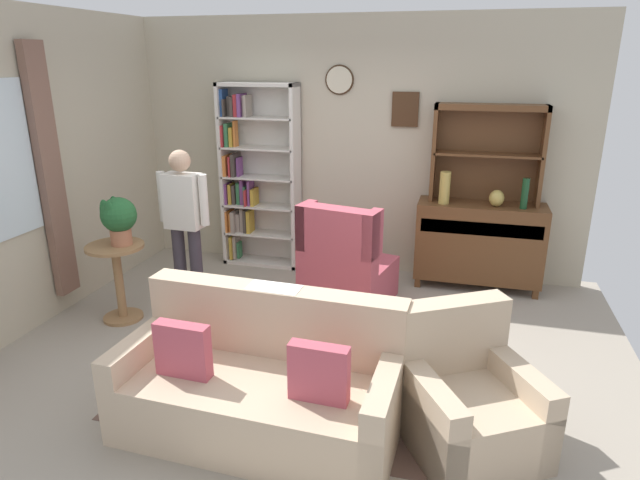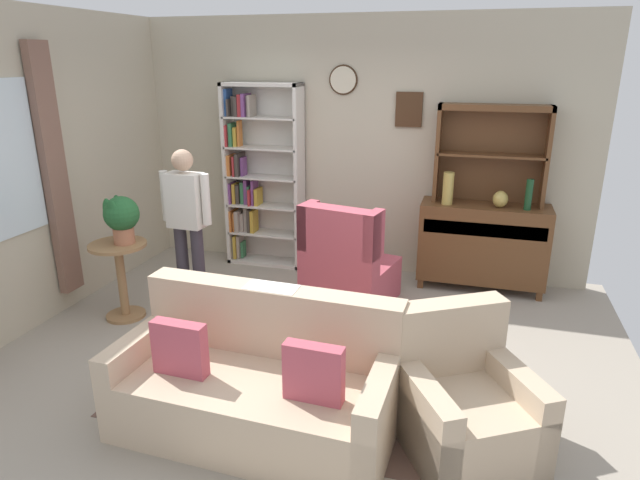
% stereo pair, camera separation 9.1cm
% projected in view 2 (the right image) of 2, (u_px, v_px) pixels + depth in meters
% --- Properties ---
extents(ground_plane, '(5.40, 4.60, 0.02)m').
position_uv_depth(ground_plane, '(302.00, 355.00, 4.56)').
color(ground_plane, '#9E9384').
extents(wall_back, '(5.00, 0.09, 2.80)m').
position_uv_depth(wall_back, '(360.00, 148.00, 6.05)').
color(wall_back, '#BCB299').
rests_on(wall_back, ground_plane).
extents(wall_left, '(0.16, 4.20, 2.80)m').
position_uv_depth(wall_left, '(23.00, 173.00, 4.73)').
color(wall_left, '#BCB299').
rests_on(wall_left, ground_plane).
extents(area_rug, '(2.68, 1.83, 0.01)m').
position_uv_depth(area_rug, '(314.00, 376.00, 4.23)').
color(area_rug, brown).
rests_on(area_rug, ground_plane).
extents(bookshelf, '(0.90, 0.30, 2.10)m').
position_uv_depth(bookshelf, '(258.00, 177.00, 6.30)').
color(bookshelf, silver).
rests_on(bookshelf, ground_plane).
extents(sideboard, '(1.30, 0.45, 0.92)m').
position_uv_depth(sideboard, '(482.00, 243.00, 5.72)').
color(sideboard, brown).
rests_on(sideboard, ground_plane).
extents(sideboard_hutch, '(1.10, 0.26, 1.00)m').
position_uv_depth(sideboard_hutch, '(492.00, 141.00, 5.48)').
color(sideboard_hutch, brown).
rests_on(sideboard_hutch, sideboard).
extents(vase_tall, '(0.11, 0.11, 0.33)m').
position_uv_depth(vase_tall, '(448.00, 188.00, 5.56)').
color(vase_tall, tan).
rests_on(vase_tall, sideboard).
extents(vase_round, '(0.15, 0.15, 0.17)m').
position_uv_depth(vase_round, '(500.00, 199.00, 5.46)').
color(vase_round, tan).
rests_on(vase_round, sideboard).
extents(bottle_wine, '(0.07, 0.07, 0.31)m').
position_uv_depth(bottle_wine, '(529.00, 195.00, 5.35)').
color(bottle_wine, '#194223').
rests_on(bottle_wine, sideboard).
extents(couch_floral, '(1.83, 0.92, 0.90)m').
position_uv_depth(couch_floral, '(258.00, 385.00, 3.57)').
color(couch_floral, '#C6AD8E').
rests_on(couch_floral, ground_plane).
extents(armchair_floral, '(1.04, 1.05, 0.88)m').
position_uv_depth(armchair_floral, '(463.00, 405.00, 3.41)').
color(armchair_floral, '#C6AD8E').
rests_on(armchair_floral, ground_plane).
extents(wingback_chair, '(0.93, 0.95, 1.05)m').
position_uv_depth(wingback_chair, '(347.00, 269.00, 5.35)').
color(wingback_chair, '#B74C5B').
rests_on(wingback_chair, ground_plane).
extents(plant_stand, '(0.52, 0.52, 0.74)m').
position_uv_depth(plant_stand, '(121.00, 272.00, 5.07)').
color(plant_stand, '#997047').
rests_on(plant_stand, ground_plane).
extents(potted_plant_large, '(0.32, 0.32, 0.44)m').
position_uv_depth(potted_plant_large, '(121.00, 216.00, 4.91)').
color(potted_plant_large, '#AD6B4C').
rests_on(potted_plant_large, plant_stand).
extents(person_reading, '(0.52, 0.22, 1.56)m').
position_uv_depth(person_reading, '(187.00, 218.00, 5.17)').
color(person_reading, '#38333D').
rests_on(person_reading, ground_plane).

